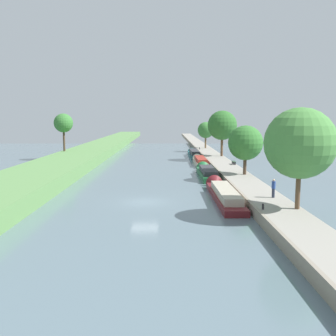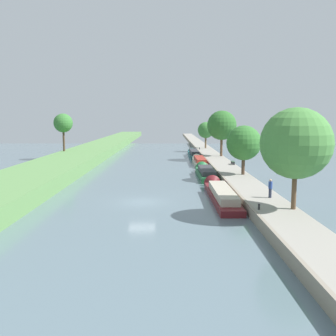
{
  "view_description": "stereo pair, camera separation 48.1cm",
  "coord_description": "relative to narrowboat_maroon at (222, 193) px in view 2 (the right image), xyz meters",
  "views": [
    {
      "loc": [
        2.0,
        -34.63,
        7.91
      ],
      "look_at": [
        2.29,
        16.63,
        1.0
      ],
      "focal_mm": 40.3,
      "sensor_mm": 36.0,
      "label": 1
    },
    {
      "loc": [
        2.48,
        -34.63,
        7.91
      ],
      "look_at": [
        2.29,
        16.63,
        1.0
      ],
      "focal_mm": 40.3,
      "sensor_mm": 36.0,
      "label": 2
    }
  ],
  "objects": [
    {
      "name": "tree_rightbank_near",
      "position": [
        4.51,
        -7.92,
        5.46
      ],
      "size": [
        5.42,
        5.42,
        7.79
      ],
      "color": "brown",
      "rests_on": "right_towpath"
    },
    {
      "name": "stone_quay",
      "position": [
        1.39,
        -1.71,
        -0.03
      ],
      "size": [
        0.25,
        260.0,
        0.93
      ],
      "color": "gray",
      "rests_on": "ground_plane"
    },
    {
      "name": "narrowboat_maroon",
      "position": [
        0.0,
        0.0,
        0.0
      ],
      "size": [
        2.04,
        14.38,
        1.94
      ],
      "color": "maroon",
      "rests_on": "ground_plane"
    },
    {
      "name": "narrowboat_green",
      "position": [
        -0.08,
        14.1,
        0.03
      ],
      "size": [
        2.09,
        11.85,
        1.98
      ],
      "color": "#1E6033",
      "rests_on": "ground_plane"
    },
    {
      "name": "right_towpath",
      "position": [
        3.27,
        -1.71,
        -0.05
      ],
      "size": [
        3.52,
        260.0,
        0.88
      ],
      "color": "gray",
      "rests_on": "ground_plane"
    },
    {
      "name": "tree_leftbank_downstream",
      "position": [
        -24.46,
        33.35,
        6.34
      ],
      "size": [
        3.46,
        3.46,
        6.93
      ],
      "color": "#4C3828",
      "rests_on": "left_grassy_bank"
    },
    {
      "name": "left_grassy_bank",
      "position": [
        -21.03,
        -1.71,
        0.34
      ],
      "size": [
        8.43,
        260.0,
        1.68
      ],
      "color": "#5B894C",
      "rests_on": "ground_plane"
    },
    {
      "name": "tree_rightbank_far",
      "position": [
        3.47,
        49.97,
        4.5
      ],
      "size": [
        3.68,
        3.68,
        5.98
      ],
      "color": "brown",
      "rests_on": "right_towpath"
    },
    {
      "name": "ground_plane",
      "position": [
        -7.65,
        -1.71,
        -0.5
      ],
      "size": [
        160.0,
        160.0,
        0.0
      ],
      "primitive_type": "plane",
      "color": "slate"
    },
    {
      "name": "narrowboat_cream",
      "position": [
        0.17,
        27.49,
        0.02
      ],
      "size": [
        1.84,
        11.85,
        1.82
      ],
      "color": "beige",
      "rests_on": "ground_plane"
    },
    {
      "name": "mooring_bollard_far",
      "position": [
        1.81,
        46.67,
        0.61
      ],
      "size": [
        0.16,
        0.16,
        0.45
      ],
      "color": "black",
      "rests_on": "right_towpath"
    },
    {
      "name": "tree_rightbank_midfar",
      "position": [
        4.56,
        32.14,
        5.96
      ],
      "size": [
        5.31,
        5.31,
        8.25
      ],
      "color": "brown",
      "rests_on": "right_towpath"
    },
    {
      "name": "park_bench",
      "position": [
        4.58,
        19.84,
        0.73
      ],
      "size": [
        0.44,
        1.5,
        0.47
      ],
      "color": "#333338",
      "rests_on": "right_towpath"
    },
    {
      "name": "tree_rightbank_midnear",
      "position": [
        4.13,
        9.83,
        4.29
      ],
      "size": [
        4.28,
        4.28,
        6.05
      ],
      "color": "#4C3828",
      "rests_on": "right_towpath"
    },
    {
      "name": "mooring_bollard_near",
      "position": [
        1.81,
        -8.12,
        0.61
      ],
      "size": [
        0.16,
        0.16,
        0.45
      ],
      "color": "black",
      "rests_on": "right_towpath"
    },
    {
      "name": "narrowboat_teal",
      "position": [
        0.11,
        40.75,
        0.05
      ],
      "size": [
        1.86,
        13.11,
        1.96
      ],
      "color": "#195B60",
      "rests_on": "ground_plane"
    },
    {
      "name": "person_walking",
      "position": [
        3.83,
        -3.8,
        1.26
      ],
      "size": [
        0.34,
        0.34,
        1.66
      ],
      "color": "#282D42",
      "rests_on": "right_towpath"
    }
  ]
}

